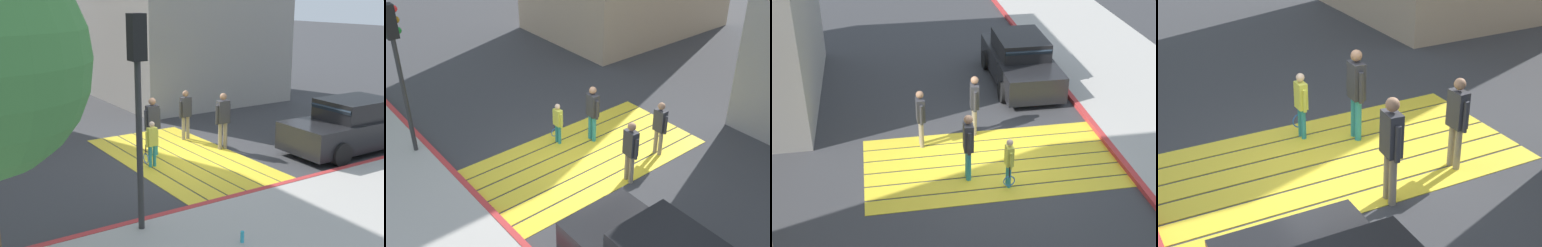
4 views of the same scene
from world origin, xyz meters
TOP-DOWN VIEW (x-y plane):
  - ground_plane at (0.00, 0.00)m, footprint 120.00×120.00m
  - crosswalk_stripes at (0.00, 0.00)m, footprint 6.40×3.25m
  - pedestrian_adult_lead at (0.70, 0.57)m, footprint 0.24×0.50m
  - pedestrian_adult_trailing at (0.15, -1.53)m, footprint 0.25×0.50m
  - pedestrian_adult_side at (1.65, -1.14)m, footprint 0.22×0.48m
  - pedestrian_child_with_racket at (-0.17, 1.06)m, footprint 0.28×0.39m

SIDE VIEW (x-z plane):
  - ground_plane at x=0.00m, z-range 0.00..0.00m
  - crosswalk_stripes at x=0.00m, z-range 0.00..0.01m
  - pedestrian_child_with_racket at x=-0.17m, z-range 0.08..1.35m
  - pedestrian_adult_side at x=1.65m, z-range 0.13..1.74m
  - pedestrian_adult_lead at x=0.70m, z-range 0.14..1.86m
  - pedestrian_adult_trailing at x=0.15m, z-range 0.14..1.87m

